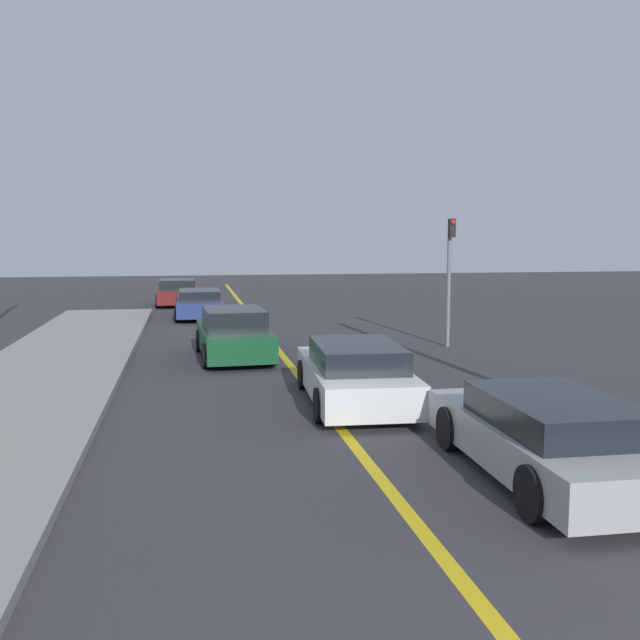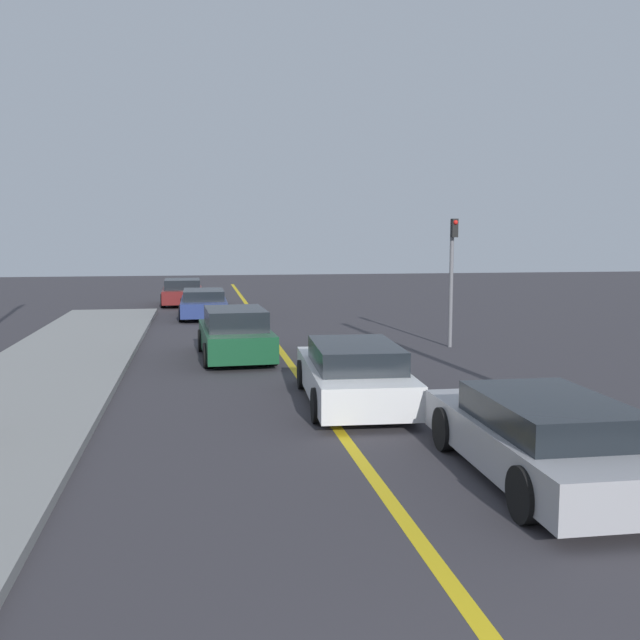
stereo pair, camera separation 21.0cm
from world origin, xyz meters
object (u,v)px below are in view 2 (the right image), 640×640
object	(u,v)px
car_far_distant	(235,334)
car_parked_left_lot	(204,303)
car_near_right_lane	(542,437)
car_ahead_center	(353,374)
traffic_light	(452,269)
car_oncoming_far	(183,292)

from	to	relation	value
car_far_distant	car_parked_left_lot	distance (m)	10.29
car_near_right_lane	car_parked_left_lot	bearing A→B (deg)	102.90
car_far_distant	car_parked_left_lot	world-z (taller)	car_far_distant
car_ahead_center	car_parked_left_lot	world-z (taller)	car_ahead_center
car_near_right_lane	car_far_distant	world-z (taller)	car_far_distant
car_parked_left_lot	traffic_light	distance (m)	12.00
car_near_right_lane	car_ahead_center	distance (m)	5.10
car_far_distant	traffic_light	world-z (taller)	traffic_light
traffic_light	car_parked_left_lot	bearing A→B (deg)	128.01
car_ahead_center	car_oncoming_far	world-z (taller)	car_oncoming_far
car_near_right_lane	car_far_distant	xyz separation A→B (m)	(-3.66, 10.60, 0.08)
car_ahead_center	car_oncoming_far	bearing A→B (deg)	102.97
traffic_light	car_near_right_lane	bearing A→B (deg)	-104.08
car_ahead_center	traffic_light	world-z (taller)	traffic_light
car_ahead_center	traffic_light	bearing A→B (deg)	59.09
car_far_distant	traffic_light	bearing A→B (deg)	5.26
car_near_right_lane	car_oncoming_far	size ratio (longest dim) A/B	1.10
car_far_distant	car_ahead_center	bearing A→B (deg)	-73.02
car_ahead_center	car_far_distant	distance (m)	6.12
car_near_right_lane	car_far_distant	distance (m)	11.21
car_ahead_center	car_parked_left_lot	size ratio (longest dim) A/B	1.02
car_far_distant	car_parked_left_lot	size ratio (longest dim) A/B	0.95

